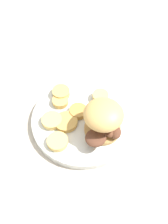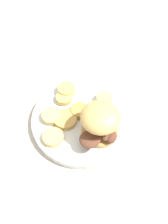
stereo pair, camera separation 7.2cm
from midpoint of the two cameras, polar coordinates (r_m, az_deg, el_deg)
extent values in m
plane|color=#B2A899|center=(0.76, 2.72, -2.11)|extent=(4.00, 4.00, 0.00)
cylinder|color=silver|center=(0.75, 2.75, -1.75)|extent=(0.25, 0.25, 0.02)
torus|color=silver|center=(0.74, 2.77, -1.44)|extent=(0.25, 0.25, 0.01)
cylinder|color=tan|center=(0.72, 5.76, -3.71)|extent=(0.08, 0.08, 0.01)
ellipsoid|color=brown|center=(0.70, 6.29, -2.95)|extent=(0.06, 0.06, 0.02)
ellipsoid|color=#563323|center=(0.70, 6.95, -3.40)|extent=(0.05, 0.04, 0.02)
ellipsoid|color=#4C281E|center=(0.71, 5.59, -2.27)|extent=(0.04, 0.03, 0.02)
ellipsoid|color=#563323|center=(0.70, 6.62, -3.02)|extent=(0.04, 0.04, 0.02)
ellipsoid|color=#563323|center=(0.69, 7.99, -4.75)|extent=(0.03, 0.04, 0.02)
ellipsoid|color=#563323|center=(0.68, 4.14, -5.19)|extent=(0.07, 0.07, 0.02)
ellipsoid|color=brown|center=(0.69, 6.89, -4.46)|extent=(0.04, 0.04, 0.02)
ellipsoid|color=tan|center=(0.67, 6.16, -1.15)|extent=(0.09, 0.09, 0.05)
cylinder|color=#DBB766|center=(0.74, -3.15, -0.90)|extent=(0.05, 0.05, 0.01)
cylinder|color=#DBB766|center=(0.71, -2.78, -4.84)|extent=(0.05, 0.05, 0.01)
cylinder|color=#DBB766|center=(0.77, 6.45, 2.20)|extent=(0.04, 0.04, 0.02)
cylinder|color=tan|center=(0.78, -0.61, 3.89)|extent=(0.04, 0.04, 0.02)
cylinder|color=tan|center=(0.77, -1.00, 2.36)|extent=(0.04, 0.04, 0.01)
cylinder|color=#BC8942|center=(0.74, 1.92, 0.08)|extent=(0.04, 0.04, 0.01)
cylinder|color=tan|center=(0.73, -0.65, -1.53)|extent=(0.05, 0.05, 0.01)
cube|color=silver|center=(0.93, 6.82, 11.81)|extent=(0.12, 0.04, 0.00)
cube|color=silver|center=(0.93, 1.55, 11.83)|extent=(0.05, 0.03, 0.00)
camera|label=1|loc=(0.04, -87.13, 4.04)|focal=50.00mm
camera|label=2|loc=(0.04, 92.87, -4.04)|focal=50.00mm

